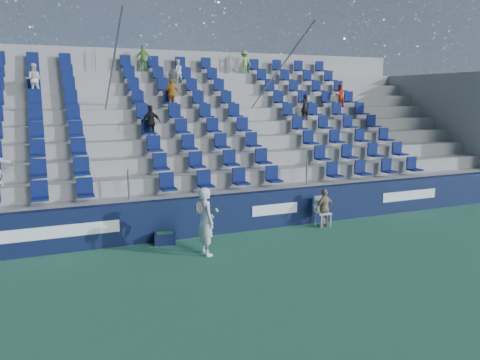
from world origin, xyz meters
The scene contains 7 objects.
ground centered at (0.00, 0.00, 0.00)m, with size 70.00×70.00×0.00m, color #2E6C4C.
sponsor_wall centered at (0.00, 3.15, 0.60)m, with size 24.00×0.32×1.20m.
grandstand centered at (-0.01, 8.24, 2.13)m, with size 24.00×8.17×6.63m.
tennis_player centered at (-1.35, 1.43, 0.92)m, with size 0.69×0.69×1.84m.
line_judge_chair centered at (3.04, 2.65, 0.56)m, with size 0.50×0.51×0.99m.
line_judge centered at (3.04, 2.50, 0.63)m, with size 0.74×0.31×1.27m, color #A08467.
ball_bin centered at (-2.17, 2.75, 0.18)m, with size 0.66×0.50×0.34m.
Camera 1 is at (-5.15, -10.03, 4.23)m, focal length 35.00 mm.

